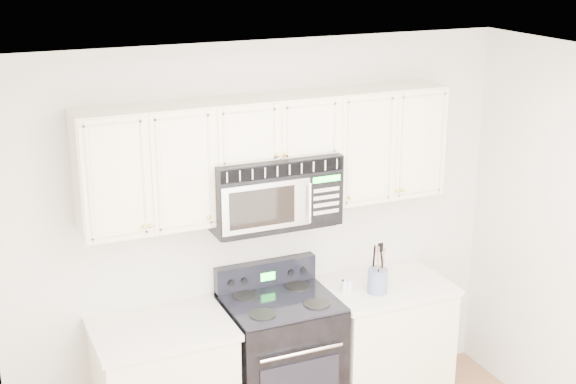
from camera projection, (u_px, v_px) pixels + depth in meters
room at (394, 351)px, 3.90m from camera, size 3.51×3.51×2.61m
base_cabinet_right at (383, 346)px, 5.73m from camera, size 0.86×0.65×0.92m
range at (281, 361)px, 5.42m from camera, size 0.72×0.66×1.11m
upper_cabinets at (270, 149)px, 5.09m from camera, size 2.44×0.37×0.75m
microwave at (271, 189)px, 5.12m from camera, size 0.83×0.46×0.46m
utensil_crock at (378, 280)px, 5.40m from camera, size 0.14×0.14×0.36m
shaker_salt at (344, 285)px, 5.41m from camera, size 0.04×0.04×0.10m
shaker_pepper at (350, 285)px, 5.43m from camera, size 0.04×0.04×0.10m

